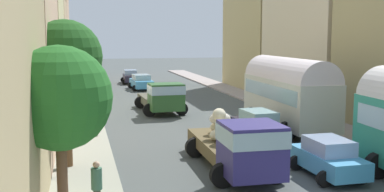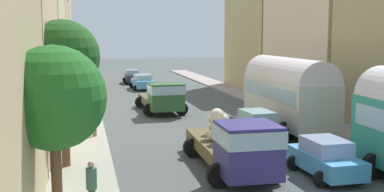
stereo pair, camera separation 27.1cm
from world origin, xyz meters
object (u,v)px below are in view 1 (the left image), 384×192
at_px(cargo_truck_0, 238,144).
at_px(pedestrian_2, 80,110).
at_px(pedestrian_3, 97,188).
at_px(car_1, 130,77).
at_px(pedestrian_1, 80,114).
at_px(car_3, 258,127).
at_px(car_2, 328,158).
at_px(cargo_truck_1, 162,97).
at_px(car_0, 141,82).
at_px(pedestrian_0, 95,119).
at_px(parked_bus_1, 288,90).

height_order(cargo_truck_0, pedestrian_2, cargo_truck_0).
distance_m(pedestrian_2, pedestrian_3, 14.77).
xyz_separation_m(cargo_truck_0, car_1, (-0.26, 37.06, -0.47)).
bearing_deg(pedestrian_2, pedestrian_1, -90.34).
height_order(cargo_truck_0, car_3, cargo_truck_0).
bearing_deg(car_2, car_1, 95.44).
xyz_separation_m(pedestrian_2, pedestrian_3, (0.41, -14.76, -0.01)).
height_order(car_1, car_2, car_1).
bearing_deg(car_1, cargo_truck_0, -89.60).
relative_size(car_2, pedestrian_1, 2.04).
bearing_deg(cargo_truck_1, car_0, 88.14).
height_order(pedestrian_0, pedestrian_2, pedestrian_2).
height_order(cargo_truck_0, pedestrian_0, cargo_truck_0).
distance_m(car_1, pedestrian_0, 29.48).
relative_size(parked_bus_1, car_1, 1.97).
bearing_deg(car_3, car_2, -85.79).
distance_m(cargo_truck_1, car_2, 16.77).
height_order(pedestrian_0, pedestrian_1, pedestrian_0).
xyz_separation_m(car_2, pedestrian_0, (-8.60, 9.01, 0.30)).
bearing_deg(car_1, pedestrian_2, -102.51).
bearing_deg(car_3, pedestrian_0, 160.92).
xyz_separation_m(cargo_truck_1, car_2, (3.71, -16.35, -0.43)).
relative_size(pedestrian_1, pedestrian_3, 0.96).
bearing_deg(pedestrian_1, car_2, -49.84).
distance_m(cargo_truck_0, car_1, 37.07).
xyz_separation_m(cargo_truck_0, pedestrian_3, (-5.58, -3.55, -0.18)).
bearing_deg(car_1, parked_bus_1, -78.32).
xyz_separation_m(pedestrian_0, pedestrian_3, (-0.35, -11.55, 0.02)).
relative_size(cargo_truck_1, car_2, 1.78).
relative_size(pedestrian_0, pedestrian_2, 0.98).
relative_size(parked_bus_1, cargo_truck_1, 1.27).
bearing_deg(car_2, pedestrian_1, 130.16).
xyz_separation_m(car_0, car_2, (3.21, -31.54, -0.02)).
bearing_deg(cargo_truck_1, car_3, -72.25).
bearing_deg(pedestrian_3, car_3, 45.81).
distance_m(cargo_truck_1, car_3, 10.67).
distance_m(cargo_truck_0, car_0, 30.54).
xyz_separation_m(parked_bus_1, cargo_truck_1, (-6.12, 7.48, -1.14)).
bearing_deg(pedestrian_1, car_3, -28.86).
bearing_deg(pedestrian_3, parked_bus_1, 45.13).
distance_m(car_3, pedestrian_1, 10.18).
bearing_deg(pedestrian_0, car_0, 76.56).
bearing_deg(pedestrian_2, car_3, -34.08).
height_order(car_3, pedestrian_0, pedestrian_0).
distance_m(parked_bus_1, pedestrian_2, 12.31).
relative_size(cargo_truck_1, pedestrian_0, 3.56).
height_order(car_0, pedestrian_3, pedestrian_3).
distance_m(cargo_truck_0, pedestrian_3, 6.62).
height_order(car_0, pedestrian_2, pedestrian_2).
bearing_deg(pedestrian_0, pedestrian_2, 103.39).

